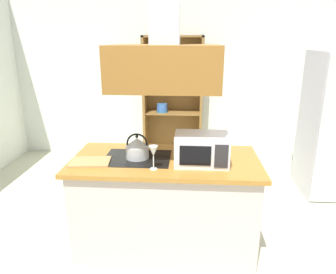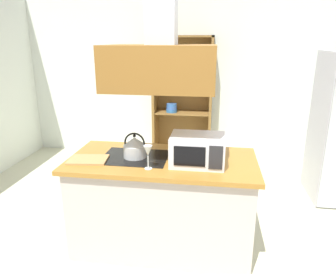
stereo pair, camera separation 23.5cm
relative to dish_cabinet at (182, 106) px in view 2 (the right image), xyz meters
The scene contains 9 objects.
ground_plane 2.94m from the dish_cabinet, 83.92° to the right, with size 7.80×7.80×0.00m, color beige.
wall_back 0.59m from the dish_cabinet, 36.30° to the left, with size 6.00×0.12×2.70m, color silver.
kitchen_island 2.45m from the dish_cabinet, 88.37° to the right, with size 1.70×0.85×0.90m.
range_hood 2.58m from the dish_cabinet, 88.37° to the right, with size 0.90×0.70×1.16m.
dish_cabinet is the anchor object (origin of this frame).
kettle 2.42m from the dish_cabinet, 94.43° to the right, with size 0.21×0.21×0.23m.
cutting_board 2.62m from the dish_cabinet, 102.81° to the right, with size 0.34×0.24×0.02m, color tan.
microwave 2.53m from the dish_cabinet, 81.11° to the right, with size 0.46×0.35×0.26m.
wine_glass_on_counter 2.67m from the dish_cabinet, 90.20° to the right, with size 0.08×0.08×0.21m.
Camera 2 is at (0.22, -2.29, 1.94)m, focal length 33.86 mm.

